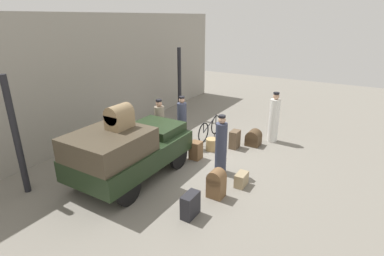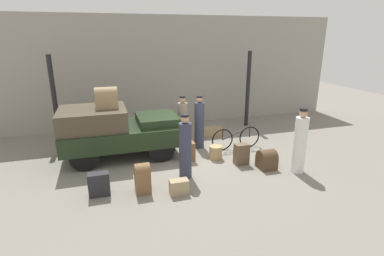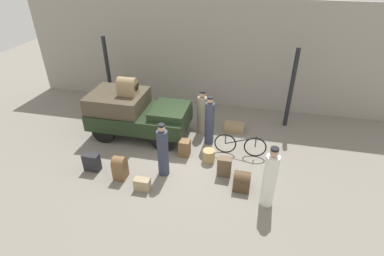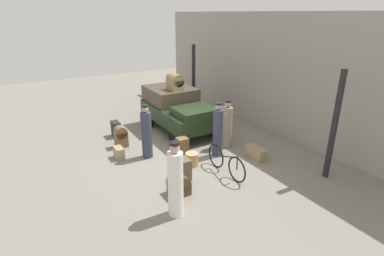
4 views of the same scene
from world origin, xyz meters
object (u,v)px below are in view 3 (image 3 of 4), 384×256
(porter_standing_middle, at_px, (209,122))
(suitcase_black_upright, at_px, (142,184))
(trunk_umber_medium, at_px, (185,148))
(trunk_barrel_dark, at_px, (120,167))
(wicker_basket, at_px, (209,156))
(conductor_in_dark_uniform, at_px, (163,152))
(truck, at_px, (135,112))
(porter_with_bicycle, at_px, (202,114))
(suitcase_tan_flat, at_px, (224,167))
(trunk_wicker_pale, at_px, (92,162))
(trunk_on_truck_roof, at_px, (127,86))
(trunk_large_brown, at_px, (234,127))
(porter_carrying_trunk, at_px, (270,179))
(bicycle, at_px, (240,145))
(suitcase_small_leather, at_px, (242,181))

(porter_standing_middle, height_order, suitcase_black_upright, porter_standing_middle)
(trunk_umber_medium, distance_m, trunk_barrel_dark, 2.26)
(wicker_basket, xyz_separation_m, conductor_in_dark_uniform, (-1.25, -0.94, 0.62))
(truck, bearing_deg, trunk_barrel_dark, -79.66)
(porter_with_bicycle, relative_size, suitcase_tan_flat, 2.67)
(suitcase_tan_flat, xyz_separation_m, trunk_wicker_pale, (-4.11, -0.67, -0.03))
(trunk_wicker_pale, xyz_separation_m, trunk_on_truck_roof, (0.38, 2.39, 1.63))
(trunk_large_brown, bearing_deg, porter_carrying_trunk, -70.96)
(trunk_umber_medium, height_order, trunk_on_truck_roof, trunk_on_truck_roof)
(conductor_in_dark_uniform, bearing_deg, trunk_on_truck_roof, 132.52)
(porter_standing_middle, distance_m, trunk_large_brown, 1.42)
(bicycle, distance_m, porter_standing_middle, 1.34)
(trunk_wicker_pale, relative_size, trunk_on_truck_roof, 0.89)
(trunk_umber_medium, relative_size, trunk_barrel_dark, 0.77)
(bicycle, distance_m, trunk_wicker_pale, 4.85)
(porter_with_bicycle, distance_m, trunk_large_brown, 1.38)
(trunk_umber_medium, bearing_deg, suitcase_tan_flat, -27.25)
(conductor_in_dark_uniform, relative_size, porter_carrying_trunk, 0.96)
(bicycle, xyz_separation_m, trunk_wicker_pale, (-4.48, -1.85, -0.09))
(wicker_basket, relative_size, trunk_large_brown, 0.56)
(trunk_large_brown, bearing_deg, trunk_umber_medium, -127.86)
(trunk_umber_medium, bearing_deg, bicycle, 13.70)
(porter_standing_middle, bearing_deg, conductor_in_dark_uniform, -117.78)
(conductor_in_dark_uniform, height_order, suitcase_black_upright, conductor_in_dark_uniform)
(porter_standing_middle, xyz_separation_m, trunk_barrel_dark, (-2.30, -2.51, -0.45))
(trunk_wicker_pale, bearing_deg, suitcase_tan_flat, 9.23)
(conductor_in_dark_uniform, bearing_deg, trunk_wicker_pale, -171.72)
(porter_with_bicycle, xyz_separation_m, trunk_large_brown, (1.21, 0.28, -0.60))
(wicker_basket, height_order, trunk_wicker_pale, trunk_wicker_pale)
(porter_standing_middle, bearing_deg, trunk_on_truck_roof, 179.59)
(wicker_basket, relative_size, suitcase_black_upright, 0.91)
(bicycle, bearing_deg, trunk_large_brown, 102.65)
(trunk_umber_medium, height_order, trunk_wicker_pale, same)
(conductor_in_dark_uniform, height_order, trunk_umber_medium, conductor_in_dark_uniform)
(trunk_barrel_dark, xyz_separation_m, trunk_wicker_pale, (-1.03, 0.15, -0.10))
(wicker_basket, height_order, trunk_umber_medium, trunk_umber_medium)
(porter_with_bicycle, distance_m, trunk_umber_medium, 1.73)
(conductor_in_dark_uniform, xyz_separation_m, trunk_barrel_dark, (-1.23, -0.48, -0.43))
(suitcase_tan_flat, bearing_deg, porter_standing_middle, 114.41)
(suitcase_small_leather, bearing_deg, trunk_on_truck_roof, 152.90)
(porter_with_bicycle, height_order, trunk_large_brown, porter_with_bicycle)
(wicker_basket, bearing_deg, trunk_large_brown, 72.81)
(trunk_wicker_pale, bearing_deg, trunk_large_brown, 38.66)
(trunk_large_brown, xyz_separation_m, suitcase_tan_flat, (-0.05, -2.66, 0.13))
(trunk_barrel_dark, distance_m, trunk_on_truck_roof, 3.03)
(porter_with_bicycle, bearing_deg, porter_carrying_trunk, -53.57)
(wicker_basket, xyz_separation_m, suitcase_tan_flat, (0.59, -0.60, 0.11))
(wicker_basket, distance_m, trunk_barrel_dark, 2.87)
(trunk_umber_medium, height_order, suitcase_small_leather, trunk_umber_medium)
(bicycle, relative_size, suitcase_tan_flat, 2.76)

